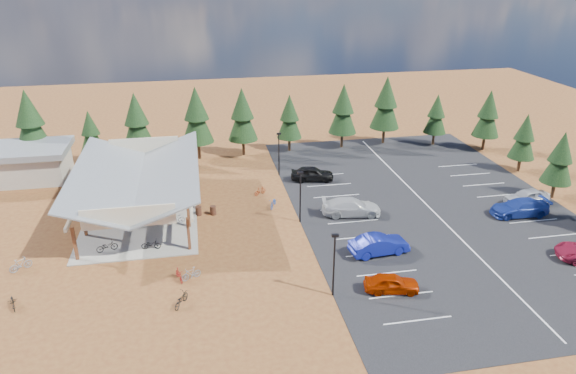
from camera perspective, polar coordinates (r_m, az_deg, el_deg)
The scene contains 44 objects.
ground at distance 46.72m, azimuth -4.20°, elevation -5.50°, with size 140.00×140.00×0.00m, color brown.
asphalt_lot at distance 54.11m, azimuth 15.26°, elevation -2.05°, with size 27.00×44.00×0.04m, color black.
concrete_pad at distance 53.08m, azimuth -15.89°, elevation -2.60°, with size 10.60×18.60×0.10m, color gray.
bike_pavilion at distance 51.58m, azimuth -16.35°, elevation 1.16°, with size 11.65×19.40×4.97m.
outbuilding at distance 65.29m, azimuth -27.66°, elevation 2.38°, with size 11.00×7.00×3.90m.
lamp_post_0 at distance 37.55m, azimuth 5.14°, elevation -8.16°, with size 0.50×0.25×5.14m.
lamp_post_1 at distance 47.85m, azimuth 1.37°, elevation -0.72°, with size 0.50×0.25×5.14m.
lamp_post_2 at distance 58.80m, azimuth -1.02°, elevation 4.02°, with size 0.50×0.25×5.14m.
trash_bin_0 at distance 50.87m, azimuth -8.33°, elevation -2.58°, with size 0.60×0.60×0.90m, color #3D2115.
trash_bin_1 at distance 50.97m, azimuth -9.91°, elevation -2.63°, with size 0.60×0.60×0.90m, color #3D2115.
pine_0 at distance 67.19m, azimuth -26.77°, elevation 6.57°, with size 4.12×4.12×9.60m.
pine_1 at distance 66.62m, azimuth -21.09°, elevation 5.76°, with size 2.85×2.85×6.64m.
pine_2 at distance 64.59m, azimuth -16.49°, elevation 7.09°, with size 3.78×3.78×8.80m.
pine_3 at distance 64.29m, azimuth -10.13°, elevation 7.84°, with size 3.94×3.94×9.18m.
pine_4 at distance 64.85m, azimuth -5.10°, elevation 8.00°, with size 3.76×3.76×8.75m.
pine_5 at distance 66.43m, azimuth 0.16°, elevation 7.80°, with size 3.22×3.22×7.51m.
pine_6 at distance 67.98m, azimuth 6.15°, elevation 8.59°, with size 3.67×3.67×8.55m.
pine_7 at distance 70.40m, azimuth 10.83°, elevation 9.16°, with size 3.94×3.94×9.19m.
pine_8 at distance 71.73m, azimuth 16.15°, elevation 7.79°, with size 2.99×2.99×6.97m.
pine_11 at distance 59.42m, azimuth 28.00°, elevation 2.86°, with size 3.11×3.11×7.23m.
pine_12 at distance 65.57m, azimuth 24.78°, elevation 5.09°, with size 3.01×3.01×7.00m.
pine_13 at distance 71.55m, azimuth 21.35°, elevation 7.57°, with size 3.43×3.43×7.98m.
bike_0 at distance 46.60m, azimuth -19.48°, elevation -6.22°, with size 0.62×1.77×0.93m, color black.
bike_1 at distance 50.08m, azimuth -17.38°, elevation -3.66°, with size 0.52×1.85×1.11m, color #A0A4A9.
bike_2 at distance 55.26m, azimuth -18.52°, elevation -1.30°, with size 0.61×1.75×0.92m, color #254494.
bike_3 at distance 58.10m, azimuth -18.43°, elevation -0.05°, with size 0.44×1.55×0.93m, color maroon.
bike_4 at distance 45.82m, azimuth -14.98°, elevation -6.19°, with size 0.58×1.66×0.87m, color black.
bike_5 at distance 49.49m, azimuth -12.34°, elevation -3.48°, with size 0.48×1.69×1.02m, color gray.
bike_6 at distance 52.74m, azimuth -14.37°, elevation -2.04°, with size 0.55×1.58×0.83m, color navy.
bike_7 at distance 58.99m, azimuth -13.65°, elevation 0.87°, with size 0.42×1.48×0.89m, color maroon.
bike_8 at distance 42.39m, azimuth -28.24°, elevation -11.20°, with size 0.62×1.77×0.93m, color black.
bike_9 at distance 46.76m, azimuth -27.59°, elevation -7.63°, with size 0.51×1.81×1.09m, color gray.
bike_11 at distance 41.24m, azimuth -12.03°, elevation -9.52°, with size 0.47×1.66×1.00m, color maroon.
bike_12 at distance 38.53m, azimuth -11.80°, elevation -12.14°, with size 0.65×1.87×0.98m, color black.
bike_13 at distance 41.20m, azimuth -10.72°, elevation -9.44°, with size 0.47×1.66×1.00m, color gray.
bike_14 at distance 51.81m, azimuth -1.64°, elevation -1.77°, with size 0.65×1.85×0.97m, color #15429E.
bike_15 at distance 54.66m, azimuth -3.12°, elevation -0.43°, with size 0.43×1.51×0.91m, color #993313.
bike_16 at distance 52.31m, azimuth -10.77°, elevation -2.01°, with size 0.58×1.67×0.87m, color black.
car_0 at distance 39.77m, azimuth 11.44°, elevation -10.42°, with size 1.65×4.09×1.39m, color #9E2400.
car_1 at distance 44.25m, azimuth 10.08°, elevation -6.32°, with size 1.78×5.10×1.68m, color navy.
car_3 at distance 50.46m, azimuth 7.05°, elevation -2.20°, with size 2.33×5.73×1.66m, color #BBBBBB.
car_4 at distance 58.06m, azimuth 2.71°, elevation 1.50°, with size 1.94×4.81×1.64m, color black.
car_7 at distance 54.84m, azimuth 24.33°, elevation -2.09°, with size 2.28×5.60×1.63m, color navy.
car_8 at distance 57.72m, azimuth 25.01°, elevation -0.99°, with size 1.85×4.59×1.56m, color #A9AAB1.
Camera 1 is at (-4.07, -40.65, 22.68)m, focal length 32.00 mm.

